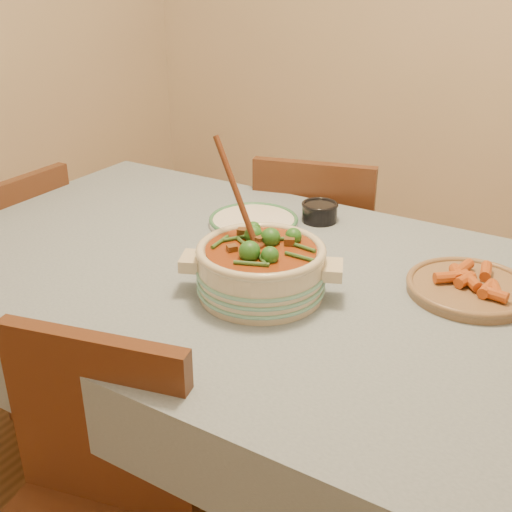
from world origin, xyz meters
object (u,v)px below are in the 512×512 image
(fried_plate, at_px, (470,286))
(chair_far, at_px, (316,255))
(white_plate, at_px, (254,221))
(chair_left, at_px, (14,273))
(dining_table, at_px, (233,297))
(condiment_bowl, at_px, (320,211))
(stew_casserole, at_px, (261,265))

(fried_plate, height_order, chair_far, chair_far)
(white_plate, bearing_deg, fried_plate, -8.17)
(white_plate, xyz_separation_m, chair_left, (-0.84, -0.22, -0.30))
(dining_table, height_order, fried_plate, fried_plate)
(white_plate, bearing_deg, dining_table, -69.49)
(chair_far, bearing_deg, white_plate, 74.33)
(condiment_bowl, bearing_deg, stew_casserole, -80.12)
(dining_table, relative_size, chair_far, 1.95)
(white_plate, relative_size, fried_plate, 1.00)
(dining_table, distance_m, condiment_bowl, 0.40)
(chair_left, bearing_deg, condiment_bowl, 108.51)
(fried_plate, bearing_deg, condiment_bowl, 156.32)
(fried_plate, bearing_deg, white_plate, 171.83)
(stew_casserole, height_order, chair_far, stew_casserole)
(chair_far, relative_size, chair_left, 1.04)
(white_plate, bearing_deg, condiment_bowl, 39.41)
(condiment_bowl, bearing_deg, chair_far, 116.21)
(stew_casserole, bearing_deg, dining_table, 147.01)
(stew_casserole, relative_size, condiment_bowl, 3.27)
(condiment_bowl, distance_m, chair_left, 1.10)
(dining_table, xyz_separation_m, chair_far, (-0.09, 0.68, -0.18))
(chair_left, bearing_deg, white_plate, 104.01)
(white_plate, bearing_deg, chair_far, 89.28)
(white_plate, xyz_separation_m, chair_far, (0.01, 0.42, -0.28))
(condiment_bowl, bearing_deg, chair_left, -161.05)
(fried_plate, xyz_separation_m, chair_left, (-1.49, -0.12, -0.31))
(dining_table, bearing_deg, white_plate, 110.51)
(white_plate, height_order, chair_left, chair_left)
(chair_left, bearing_deg, dining_table, 87.05)
(condiment_bowl, relative_size, fried_plate, 0.36)
(dining_table, relative_size, chair_left, 2.03)
(white_plate, height_order, condiment_bowl, condiment_bowl)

